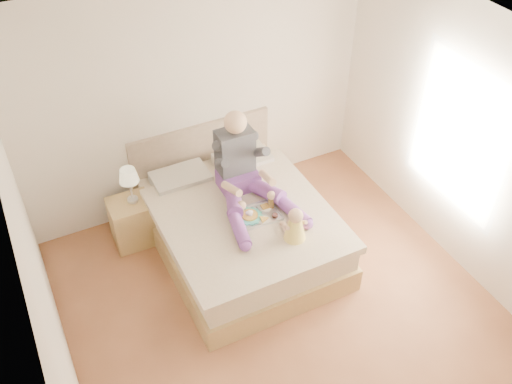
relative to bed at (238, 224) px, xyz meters
name	(u,v)px	position (x,y,z in m)	size (l,w,h in m)	color
room	(300,197)	(0.08, -1.08, 1.19)	(4.02, 4.22, 2.71)	brown
bed	(238,224)	(0.00, 0.00, 0.00)	(1.70, 2.18, 1.00)	#A1824B
nightstand	(133,222)	(-1.00, 0.60, -0.04)	(0.46, 0.41, 0.55)	#A1824B
lamp	(129,177)	(-0.95, 0.61, 0.56)	(0.21, 0.21, 0.43)	silver
adult	(244,173)	(0.13, 0.12, 0.57)	(0.81, 1.13, 0.95)	#6B378A
tray	(257,213)	(0.11, -0.24, 0.32)	(0.45, 0.36, 0.12)	silver
baby	(295,226)	(0.29, -0.68, 0.44)	(0.24, 0.32, 0.36)	#FFE250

